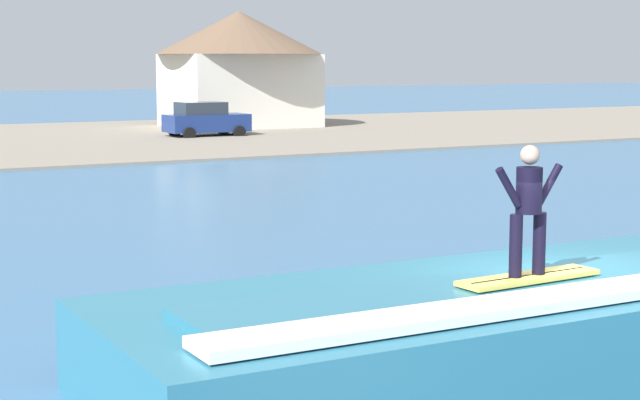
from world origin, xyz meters
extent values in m
plane|color=#386893|center=(0.00, 0.00, 0.00)|extent=(260.00, 260.00, 0.00)
cube|color=teal|center=(-0.89, 0.07, 0.56)|extent=(10.72, 3.82, 1.13)
cube|color=teal|center=(-0.89, -0.41, 1.19)|extent=(9.11, 1.72, 0.13)
cube|color=white|center=(-0.89, -1.17, 1.21)|extent=(9.65, 0.69, 0.12)
cube|color=#EAD159|center=(-1.00, -0.43, 1.30)|extent=(2.03, 0.57, 0.06)
cube|color=black|center=(-1.00, -0.43, 1.33)|extent=(1.85, 0.14, 0.01)
cylinder|color=black|center=(-1.22, -0.44, 1.72)|extent=(0.16, 0.16, 0.78)
cylinder|color=black|center=(-0.86, -0.44, 1.72)|extent=(0.16, 0.16, 0.78)
cylinder|color=black|center=(-1.04, -0.44, 2.39)|extent=(0.32, 0.32, 0.57)
sphere|color=tan|center=(-1.04, -0.44, 2.82)|extent=(0.24, 0.24, 0.24)
cylinder|color=black|center=(-1.36, -0.44, 2.45)|extent=(0.39, 0.10, 0.51)
cylinder|color=black|center=(-0.73, -0.44, 2.45)|extent=(0.39, 0.10, 0.51)
cube|color=navy|center=(11.28, 39.51, 0.77)|extent=(4.23, 1.96, 0.90)
cube|color=#262D38|center=(10.97, 39.51, 1.54)|extent=(2.33, 1.77, 0.64)
cylinder|color=black|center=(12.66, 40.55, 0.32)|extent=(0.64, 0.22, 0.64)
cylinder|color=black|center=(12.66, 38.48, 0.32)|extent=(0.64, 0.22, 0.64)
cylinder|color=black|center=(9.91, 40.55, 0.32)|extent=(0.64, 0.22, 0.64)
cylinder|color=black|center=(9.91, 38.48, 0.32)|extent=(0.64, 0.22, 0.64)
cube|color=silver|center=(15.99, 45.78, 2.17)|extent=(7.95, 6.49, 4.34)
cone|color=brown|center=(15.99, 45.78, 5.60)|extent=(9.85, 9.85, 2.51)
camera|label=1|loc=(-9.28, -10.15, 3.96)|focal=57.96mm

